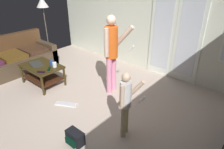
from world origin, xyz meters
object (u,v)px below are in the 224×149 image
leather_couch (11,61)px  cup_by_laptop (52,63)px  laptop_closed (36,64)px  cup_near_edge (55,65)px  tv_remote_black (41,72)px  coffee_table (42,71)px  person_adult (112,49)px  person_child (126,100)px  backpack (75,138)px  floor_lamp (43,5)px  dvd_remote_slim (49,69)px  loose_keyboard (66,104)px

leather_couch → cup_by_laptop: (1.43, 0.30, 0.23)m
laptop_closed → cup_near_edge: cup_near_edge is taller
leather_couch → tv_remote_black: 1.58m
coffee_table → cup_near_edge: (0.30, 0.15, 0.18)m
cup_near_edge → leather_couch: bearing=-169.7°
person_adult → cup_by_laptop: size_ratio=15.30×
person_child → backpack: 0.97m
coffee_table → leather_couch: bearing=-174.1°
floor_lamp → backpack: bearing=-28.9°
person_adult → backpack: size_ratio=5.74×
person_child → dvd_remote_slim: person_child is taller
person_child → dvd_remote_slim: bearing=177.4°
loose_keyboard → cup_near_edge: bearing=155.6°
laptop_closed → cup_by_laptop: cup_by_laptop is taller
leather_couch → floor_lamp: (-0.33, 1.36, 1.22)m
cup_near_edge → dvd_remote_slim: cup_near_edge is taller
coffee_table → floor_lamp: (-1.58, 1.23, 1.17)m
person_child → backpack: size_ratio=3.84×
laptop_closed → person_child: bearing=12.6°
leather_couch → coffee_table: (1.25, 0.13, 0.05)m
cup_by_laptop → dvd_remote_slim: (0.14, -0.17, -0.04)m
coffee_table → person_child: person_child is taller
cup_by_laptop → dvd_remote_slim: size_ratio=0.63×
tv_remote_black → dvd_remote_slim: (-0.00, 0.20, 0.00)m
floor_lamp → cup_by_laptop: bearing=-31.1°
loose_keyboard → floor_lamp: bearing=151.8°
loose_keyboard → coffee_table: bearing=169.4°
backpack → dvd_remote_slim: bearing=156.1°
floor_lamp → backpack: (3.58, -1.98, -1.41)m
leather_couch → floor_lamp: floor_lamp is taller
coffee_table → loose_keyboard: 1.15m
floor_lamp → tv_remote_black: size_ratio=10.28×
person_child → tv_remote_black: bearing=-177.2°
coffee_table → cup_by_laptop: bearing=43.4°
person_adult → dvd_remote_slim: size_ratio=9.70×
laptop_closed → coffee_table: bearing=28.6°
cup_near_edge → cup_by_laptop: 0.13m
leather_couch → coffee_table: 1.26m
coffee_table → cup_near_edge: bearing=26.9°
tv_remote_black → laptop_closed: bearing=129.8°
coffee_table → cup_by_laptop: 0.30m
leather_couch → tv_remote_black: bearing=-2.7°
leather_couch → laptop_closed: size_ratio=6.11×
backpack → laptop_closed: laptop_closed is taller
coffee_table → person_adult: 1.76m
backpack → cup_by_laptop: (-1.82, 0.91, 0.42)m
tv_remote_black → person_child: bearing=-27.6°
floor_lamp → loose_keyboard: size_ratio=3.89×
coffee_table → floor_lamp: size_ratio=0.54×
cup_by_laptop → dvd_remote_slim: cup_by_laptop is taller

